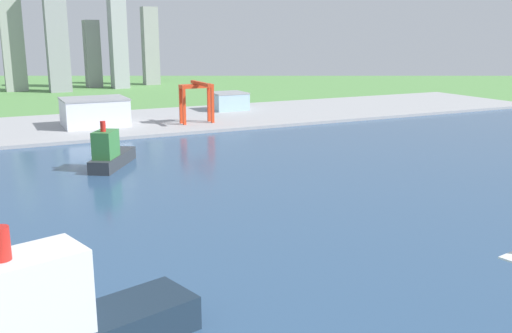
% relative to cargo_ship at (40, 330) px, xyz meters
% --- Properties ---
extents(ground_plane, '(2400.00, 2400.00, 0.00)m').
position_rel_cargo_ship_xyz_m(ground_plane, '(84.19, 153.65, -10.44)').
color(ground_plane, '#558C48').
extents(water_bay, '(840.00, 360.00, 0.15)m').
position_rel_cargo_ship_xyz_m(water_bay, '(84.19, 93.65, -10.36)').
color(water_bay, '#2D4C70').
rests_on(water_bay, ground).
extents(industrial_pier, '(840.00, 140.00, 2.50)m').
position_rel_cargo_ship_xyz_m(industrial_pier, '(84.19, 343.65, -9.19)').
color(industrial_pier, '#9A9B9D').
rests_on(industrial_pier, ground).
extents(cargo_ship, '(73.69, 35.45, 35.66)m').
position_rel_cargo_ship_xyz_m(cargo_ship, '(0.00, 0.00, 0.00)').
color(cargo_ship, '#192838').
rests_on(cargo_ship, water_bay).
extents(container_barge, '(34.43, 44.88, 27.69)m').
position_rel_cargo_ship_xyz_m(container_barge, '(56.22, 192.60, -2.34)').
color(container_barge, '#2D3338').
rests_on(container_barge, water_bay).
extents(port_crane_red, '(26.49, 38.44, 33.98)m').
position_rel_cargo_ship_xyz_m(port_crane_red, '(150.95, 308.02, 16.86)').
color(port_crane_red, red).
rests_on(port_crane_red, industrial_pier).
extents(warehouse_main, '(49.04, 40.42, 21.92)m').
position_rel_cargo_ship_xyz_m(warehouse_main, '(74.11, 332.27, 3.05)').
color(warehouse_main, silver).
rests_on(warehouse_main, industrial_pier).
extents(warehouse_annex, '(31.96, 30.37, 16.68)m').
position_rel_cargo_ship_xyz_m(warehouse_annex, '(206.08, 373.49, 0.43)').
color(warehouse_annex, '#99BCD1').
rests_on(warehouse_annex, industrial_pier).
extents(distant_skyline, '(350.11, 80.33, 157.16)m').
position_rel_cargo_ship_xyz_m(distant_skyline, '(75.70, 674.61, 52.86)').
color(distant_skyline, slate).
rests_on(distant_skyline, ground).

